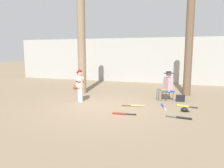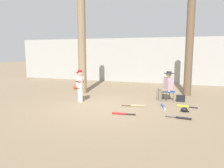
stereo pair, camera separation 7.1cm
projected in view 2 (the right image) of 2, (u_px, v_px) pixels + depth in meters
The scene contains 14 objects.
ground_plane at pixel (103, 107), 7.91m from camera, with size 60.00×60.00×0.00m, color #7F6B51.
concrete_back_wall at pixel (141, 60), 14.13m from camera, with size 18.00×0.36×2.87m, color #9E9E99.
tree_near_player at pixel (82, 39), 10.18m from camera, with size 0.50×0.50×5.64m.
tree_behind_spectator at pixel (189, 46), 9.67m from camera, with size 0.52×0.52×4.99m.
young_ballplayer at pixel (80, 83), 8.64m from camera, with size 0.58×0.43×1.31m.
folding_stool at pixel (168, 92), 8.95m from camera, with size 0.55×0.55×0.41m.
seated_spectator at pixel (166, 85), 8.89m from camera, with size 0.66×0.58×1.20m.
handbag_beside_stool at pixel (181, 98), 8.74m from camera, with size 0.34×0.18×0.26m, color black.
bat_blue_youth at pixel (163, 106), 7.89m from camera, with size 0.25×0.77×0.07m.
bat_wood_tan at pixel (136, 106), 7.95m from camera, with size 0.82×0.24×0.07m.
bat_black_composite at pixel (182, 118), 6.49m from camera, with size 0.76×0.15×0.07m.
bat_red_barrel at pixel (121, 114), 6.94m from camera, with size 0.76×0.13×0.07m.
bat_yellow_trainer at pixel (185, 106), 7.86m from camera, with size 0.70×0.22×0.07m.
batting_helmet_black at pixel (184, 110), 7.25m from camera, with size 0.28×0.21×0.16m.
Camera 2 is at (2.78, -7.18, 2.00)m, focal length 34.74 mm.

